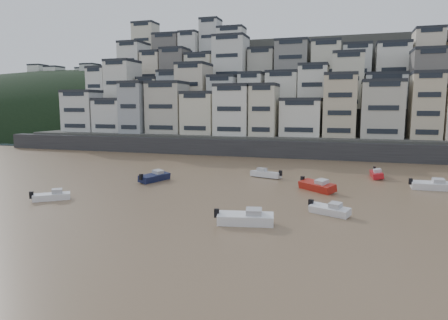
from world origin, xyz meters
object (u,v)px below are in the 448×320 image
(boat_j, at_px, (52,195))
(boat_b, at_px, (330,209))
(boat_a, at_px, (245,217))
(boat_i, at_px, (376,173))
(person_pink, at_px, (320,184))
(boat_e, at_px, (317,185))
(boat_h, at_px, (266,173))
(boat_f, at_px, (154,176))
(boat_g, at_px, (432,184))

(boat_j, bearing_deg, boat_b, -32.14)
(boat_a, height_order, boat_i, boat_a)
(boat_j, distance_m, person_pink, 32.46)
(boat_i, bearing_deg, boat_a, -28.21)
(boat_b, bearing_deg, boat_e, 124.99)
(boat_h, distance_m, boat_f, 16.61)
(boat_e, bearing_deg, boat_j, -112.88)
(boat_a, relative_size, boat_f, 1.01)
(boat_b, bearing_deg, boat_j, -149.82)
(boat_j, bearing_deg, boat_f, 28.82)
(boat_a, xyz_separation_m, boat_g, (19.24, 21.86, -0.02))
(boat_f, height_order, boat_b, boat_f)
(boat_h, bearing_deg, boat_a, 113.56)
(boat_h, distance_m, boat_a, 24.48)
(boat_f, distance_m, boat_e, 22.80)
(boat_g, distance_m, boat_f, 37.29)
(boat_a, xyz_separation_m, boat_b, (7.18, 5.74, -0.16))
(boat_g, distance_m, boat_e, 15.00)
(boat_h, relative_size, boat_i, 1.02)
(boat_a, bearing_deg, boat_f, 125.91)
(boat_h, distance_m, boat_g, 22.35)
(person_pink, bearing_deg, boat_i, 58.15)
(boat_a, relative_size, boat_g, 1.03)
(boat_g, bearing_deg, boat_a, -134.69)
(boat_h, distance_m, boat_e, 11.06)
(boat_f, height_order, boat_i, boat_f)
(boat_g, relative_size, person_pink, 3.12)
(boat_a, height_order, boat_j, boat_a)
(boat_h, bearing_deg, boat_i, -147.09)
(boat_b, xyz_separation_m, person_pink, (-1.71, 11.18, 0.27))
(boat_j, distance_m, boat_e, 32.08)
(person_pink, bearing_deg, boat_g, 19.76)
(boat_f, bearing_deg, boat_a, -116.63)
(boat_h, bearing_deg, boat_e, 153.70)
(boat_h, relative_size, boat_a, 0.91)
(boat_b, xyz_separation_m, boat_i, (5.78, 23.24, 0.08))
(boat_a, xyz_separation_m, boat_i, (12.97, 28.98, -0.08))
(boat_g, height_order, boat_j, boat_g)
(boat_h, height_order, boat_b, boat_h)
(person_pink, bearing_deg, boat_a, -107.93)
(boat_g, bearing_deg, boat_e, -163.52)
(boat_a, distance_m, person_pink, 17.78)
(person_pink, bearing_deg, boat_h, 138.86)
(boat_h, relative_size, boat_f, 0.92)
(boat_h, distance_m, boat_b, 21.17)
(boat_f, relative_size, boat_i, 1.11)
(boat_h, xyz_separation_m, boat_i, (15.95, 4.67, -0.02))
(boat_j, bearing_deg, boat_i, -2.16)
(boat_f, xyz_separation_m, boat_b, (24.86, -10.82, -0.15))
(boat_g, height_order, boat_i, boat_g)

